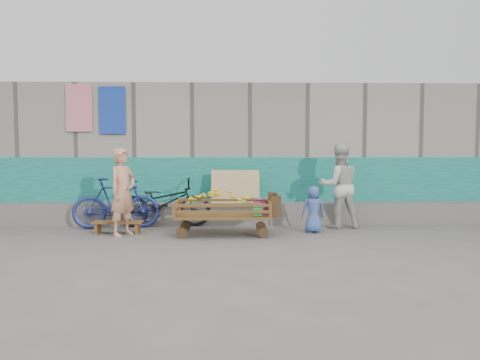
{
  "coord_description": "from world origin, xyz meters",
  "views": [
    {
      "loc": [
        0.19,
        -6.61,
        1.48
      ],
      "look_at": [
        0.37,
        1.2,
        1.0
      ],
      "focal_mm": 32.0,
      "sensor_mm": 36.0,
      "label": 1
    }
  ],
  "objects_px": {
    "bench": "(118,224)",
    "bicycle_dark": "(164,202)",
    "bicycle_blue": "(116,203)",
    "vendor_man": "(123,192)",
    "woman": "(339,186)",
    "banana_cart": "(221,205)",
    "child": "(313,209)"
  },
  "relations": [
    {
      "from": "woman",
      "to": "bicycle_blue",
      "type": "relative_size",
      "value": 1.0
    },
    {
      "from": "child",
      "to": "banana_cart",
      "type": "bearing_deg",
      "value": -0.53
    },
    {
      "from": "bicycle_blue",
      "to": "bicycle_dark",
      "type": "bearing_deg",
      "value": -86.13
    },
    {
      "from": "bench",
      "to": "bicycle_dark",
      "type": "relative_size",
      "value": 0.49
    },
    {
      "from": "vendor_man",
      "to": "woman",
      "type": "distance_m",
      "value": 4.17
    },
    {
      "from": "bench",
      "to": "vendor_man",
      "type": "height_order",
      "value": "vendor_man"
    },
    {
      "from": "woman",
      "to": "bicycle_blue",
      "type": "distance_m",
      "value": 4.44
    },
    {
      "from": "bench",
      "to": "bicycle_dark",
      "type": "distance_m",
      "value": 1.1
    },
    {
      "from": "bench",
      "to": "child",
      "type": "relative_size",
      "value": 1.05
    },
    {
      "from": "bench",
      "to": "woman",
      "type": "relative_size",
      "value": 0.55
    },
    {
      "from": "vendor_man",
      "to": "bicycle_dark",
      "type": "relative_size",
      "value": 0.84
    },
    {
      "from": "banana_cart",
      "to": "vendor_man",
      "type": "height_order",
      "value": "vendor_man"
    },
    {
      "from": "bicycle_dark",
      "to": "bench",
      "type": "bearing_deg",
      "value": 131.13
    },
    {
      "from": "child",
      "to": "bicycle_dark",
      "type": "distance_m",
      "value": 3.0
    },
    {
      "from": "vendor_man",
      "to": "child",
      "type": "relative_size",
      "value": 1.79
    },
    {
      "from": "woman",
      "to": "child",
      "type": "bearing_deg",
      "value": 35.17
    },
    {
      "from": "banana_cart",
      "to": "bench",
      "type": "xyz_separation_m",
      "value": [
        -1.92,
        0.17,
        -0.38
      ]
    },
    {
      "from": "bench",
      "to": "vendor_man",
      "type": "xyz_separation_m",
      "value": [
        0.16,
        -0.21,
        0.62
      ]
    },
    {
      "from": "child",
      "to": "woman",
      "type": "bearing_deg",
      "value": -146.33
    },
    {
      "from": "child",
      "to": "bicycle_blue",
      "type": "distance_m",
      "value": 3.85
    },
    {
      "from": "bench",
      "to": "bicycle_blue",
      "type": "relative_size",
      "value": 0.55
    },
    {
      "from": "bicycle_dark",
      "to": "vendor_man",
      "type": "bearing_deg",
      "value": 144.57
    },
    {
      "from": "bench",
      "to": "child",
      "type": "bearing_deg",
      "value": 0.21
    },
    {
      "from": "vendor_man",
      "to": "bicycle_dark",
      "type": "distance_m",
      "value": 1.16
    },
    {
      "from": "woman",
      "to": "bicycle_dark",
      "type": "xyz_separation_m",
      "value": [
        -3.52,
        0.21,
        -0.35
      ]
    },
    {
      "from": "banana_cart",
      "to": "woman",
      "type": "height_order",
      "value": "woman"
    },
    {
      "from": "woman",
      "to": "bicycle_dark",
      "type": "bearing_deg",
      "value": -8.55
    },
    {
      "from": "banana_cart",
      "to": "child",
      "type": "bearing_deg",
      "value": 6.09
    },
    {
      "from": "woman",
      "to": "banana_cart",
      "type": "bearing_deg",
      "value": 11.62
    },
    {
      "from": "vendor_man",
      "to": "banana_cart",
      "type": "bearing_deg",
      "value": -58.55
    },
    {
      "from": "banana_cart",
      "to": "vendor_man",
      "type": "bearing_deg",
      "value": -178.74
    },
    {
      "from": "child",
      "to": "bicycle_dark",
      "type": "xyz_separation_m",
      "value": [
        -2.91,
        0.73,
        0.05
      ]
    }
  ]
}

